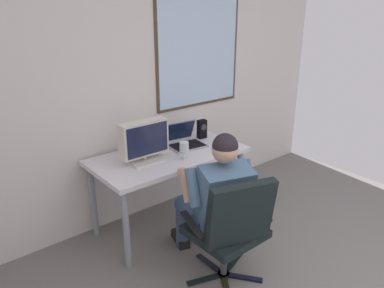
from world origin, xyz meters
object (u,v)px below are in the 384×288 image
(crt_monitor, at_px, (144,140))
(laptop, at_px, (183,139))
(desk, at_px, (169,161))
(office_chair, at_px, (232,226))
(person_seated, at_px, (215,198))
(desk_speaker, at_px, (202,129))
(wine_glass, at_px, (184,147))

(crt_monitor, xyz_separation_m, laptop, (0.52, 0.11, -0.14))
(desk, xyz_separation_m, crt_monitor, (-0.26, -0.01, 0.28))
(office_chair, relative_size, laptop, 2.43)
(person_seated, bearing_deg, laptop, 68.14)
(crt_monitor, bearing_deg, desk_speaker, 10.11)
(person_seated, height_order, crt_monitor, person_seated)
(desk, bearing_deg, desk_speaker, 14.11)
(person_seated, distance_m, wine_glass, 0.59)
(crt_monitor, bearing_deg, person_seated, -75.36)
(person_seated, bearing_deg, crt_monitor, 104.64)
(person_seated, xyz_separation_m, desk_speaker, (0.60, 0.85, 0.23))
(crt_monitor, distance_m, desk_speaker, 0.80)
(laptop, distance_m, desk_speaker, 0.27)
(office_chair, distance_m, person_seated, 0.28)
(office_chair, distance_m, laptop, 1.18)
(person_seated, xyz_separation_m, crt_monitor, (-0.19, 0.71, 0.33))
(laptop, height_order, wine_glass, laptop)
(desk_speaker, bearing_deg, wine_glass, -146.44)
(office_chair, height_order, desk_speaker, desk_speaker)
(office_chair, height_order, person_seated, person_seated)
(desk, distance_m, person_seated, 0.73)
(desk, relative_size, desk_speaker, 7.41)
(office_chair, distance_m, crt_monitor, 1.07)
(crt_monitor, bearing_deg, laptop, 11.67)
(desk, distance_m, desk_speaker, 0.57)
(office_chair, xyz_separation_m, crt_monitor, (-0.11, 0.97, 0.43))
(office_chair, distance_m, wine_glass, 0.87)
(office_chair, xyz_separation_m, desk_speaker, (0.67, 1.11, 0.33))
(person_seated, relative_size, crt_monitor, 2.72)
(office_chair, relative_size, desk_speaker, 4.84)
(office_chair, xyz_separation_m, person_seated, (0.07, 0.26, 0.09))
(wine_glass, bearing_deg, laptop, 52.77)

